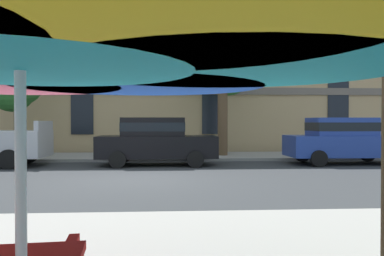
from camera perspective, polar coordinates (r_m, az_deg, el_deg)
ground_plane at (r=11.29m, az=-8.52°, el=-7.38°), size 120.00×120.00×0.00m
sidewalk_far at (r=18.03m, az=-6.65°, el=-4.09°), size 56.00×3.60×0.12m
apartment_building at (r=26.58m, az=-5.70°, el=11.24°), size 39.39×12.08×12.80m
sedan_black at (r=14.85m, az=-5.21°, el=-1.71°), size 4.40×1.98×1.78m
sedan_blue at (r=16.32m, az=20.94°, el=-1.53°), size 4.40×1.98×1.78m
street_tree_left at (r=18.93m, az=-24.12°, el=5.76°), size 2.35×2.35×4.44m
street_tree_middle at (r=18.34m, az=4.45°, el=8.55°), size 2.75×2.37×5.41m
patio_umbrella at (r=2.31m, az=-23.51°, el=12.14°), size 4.14×3.84×2.33m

